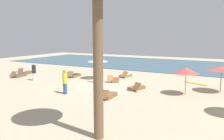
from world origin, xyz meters
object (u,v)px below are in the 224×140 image
lounger_6 (109,96)px  dog (69,73)px  person_2 (34,72)px  surfboard (195,83)px  lounger_1 (126,76)px  lounger_2 (137,88)px  umbrella_3 (98,60)px  lounger_0 (19,75)px  lounger_5 (26,73)px  umbrella_0 (222,69)px  person_1 (65,82)px  lounger_4 (75,75)px  umbrella_2 (186,71)px  person_0 (96,74)px  lounger_3 (115,80)px

lounger_6 → dog: size_ratio=2.75×
person_2 → surfboard: (14.10, 5.94, -0.81)m
lounger_1 → lounger_2: bearing=-56.4°
umbrella_3 → dog: 4.95m
lounger_0 → lounger_5: lounger_5 is taller
lounger_2 → umbrella_0: bearing=20.5°
lounger_1 → person_1: person_1 is taller
lounger_4 → surfboard: bearing=12.2°
surfboard → lounger_0: bearing=-162.6°
umbrella_0 → person_1: umbrella_0 is taller
umbrella_3 → lounger_1: size_ratio=1.18×
umbrella_0 → lounger_6: umbrella_0 is taller
lounger_6 → person_2: (-9.42, 2.00, 0.68)m
lounger_0 → surfboard: 17.85m
umbrella_2 → person_1: bearing=-153.8°
person_2 → surfboard: size_ratio=0.72×
lounger_5 → lounger_4: bearing=10.3°
umbrella_3 → lounger_0: (-8.01, -2.99, -1.75)m
lounger_1 → dog: lounger_1 is taller
lounger_2 → person_1: size_ratio=0.95×
lounger_0 → person_1: 9.49m
person_0 → person_1: bearing=-88.3°
person_2 → lounger_2: bearing=6.4°
lounger_6 → lounger_3: bearing=112.5°
lounger_0 → person_2: size_ratio=1.04×
lounger_6 → surfboard: 9.23m
umbrella_2 → lounger_1: (-6.87, 4.45, -1.64)m
lounger_4 → person_0: bearing=-20.5°
umbrella_2 → lounger_3: bearing=164.8°
lounger_0 → lounger_6: (12.35, -2.60, -0.01)m
lounger_5 → surfboard: bearing=11.6°
lounger_0 → surfboard: (17.04, 5.34, -0.14)m
lounger_6 → person_2: person_2 is taller
lounger_5 → person_1: bearing=-26.4°
lounger_2 → lounger_5: size_ratio=1.00×
lounger_3 → umbrella_2: bearing=-15.2°
person_2 → surfboard: 15.33m
lounger_4 → lounger_0: bearing=-152.0°
lounger_2 → person_2: bearing=-173.6°
lounger_2 → person_2: (-10.27, -1.14, 0.68)m
lounger_6 → person_1: size_ratio=0.92×
lounger_5 → lounger_1: bearing=18.1°
person_2 → surfboard: bearing=22.8°
lounger_2 → umbrella_2: bearing=3.8°
lounger_4 → dog: size_ratio=2.84×
lounger_4 → person_2: bearing=-124.3°
umbrella_2 → lounger_5: bearing=177.1°
lounger_2 → surfboard: 6.15m
umbrella_0 → lounger_2: 6.64m
umbrella_2 → lounger_2: size_ratio=1.16×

